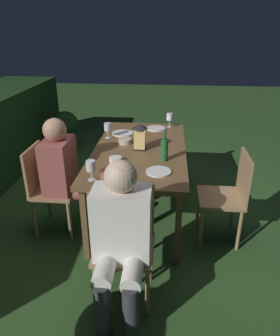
{
  "coord_description": "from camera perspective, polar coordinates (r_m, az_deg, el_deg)",
  "views": [
    {
      "loc": [
        -2.96,
        -0.28,
        1.89
      ],
      "look_at": [
        0.0,
        0.0,
        0.52
      ],
      "focal_mm": 33.44,
      "sensor_mm": 36.0,
      "label": 1
    }
  ],
  "objects": [
    {
      "name": "person_in_cream",
      "position": [
        2.08,
        -3.51,
        -12.46
      ],
      "size": [
        0.48,
        0.38,
        1.15
      ],
      "color": "white",
      "rests_on": "ground"
    },
    {
      "name": "bowl_bread",
      "position": [
        2.87,
        -4.48,
        1.58
      ],
      "size": [
        0.12,
        0.12,
        0.04
      ],
      "color": "silver",
      "rests_on": "dining_table"
    },
    {
      "name": "bowl_olives",
      "position": [
        2.57,
        -5.47,
        -1.08
      ],
      "size": [
        0.17,
        0.17,
        0.06
      ],
      "color": "#9E5138",
      "rests_on": "dining_table"
    },
    {
      "name": "plate_c",
      "position": [
        2.66,
        3.41,
        -0.66
      ],
      "size": [
        0.22,
        0.22,
        0.01
      ],
      "primitive_type": "cylinder",
      "color": "silver",
      "rests_on": "dining_table"
    },
    {
      "name": "wine_glass_b",
      "position": [
        3.47,
        -5.93,
        7.33
      ],
      "size": [
        0.08,
        0.08,
        0.17
      ],
      "color": "silver",
      "rests_on": "dining_table"
    },
    {
      "name": "potted_plant_by_hedge",
      "position": [
        5.17,
        -13.38,
        6.79
      ],
      "size": [
        0.43,
        0.43,
        0.66
      ],
      "color": "#9E5133",
      "rests_on": "ground"
    },
    {
      "name": "plate_b",
      "position": [
        3.62,
        -3.17,
        6.34
      ],
      "size": [
        0.25,
        0.25,
        0.01
      ],
      "primitive_type": "cylinder",
      "color": "white",
      "rests_on": "dining_table"
    },
    {
      "name": "wine_glass_a",
      "position": [
        2.52,
        -8.96,
        0.23
      ],
      "size": [
        0.08,
        0.08,
        0.17
      ],
      "color": "silver",
      "rests_on": "dining_table"
    },
    {
      "name": "dining_table",
      "position": [
        3.21,
        0.0,
        2.73
      ],
      "size": [
        1.77,
        0.92,
        0.75
      ],
      "color": "brown",
      "rests_on": "ground"
    },
    {
      "name": "chair_head_near",
      "position": [
        2.33,
        -2.68,
        -12.55
      ],
      "size": [
        0.4,
        0.42,
        0.87
      ],
      "color": "#9E7A51",
      "rests_on": "ground"
    },
    {
      "name": "chair_side_left_a",
      "position": [
        2.98,
        15.84,
        -4.47
      ],
      "size": [
        0.42,
        0.4,
        0.87
      ],
      "color": "#9E7A51",
      "rests_on": "ground"
    },
    {
      "name": "green_bottle_on_table",
      "position": [
        2.87,
        4.47,
        3.41
      ],
      "size": [
        0.07,
        0.07,
        0.29
      ],
      "color": "#1E5B2D",
      "rests_on": "dining_table"
    },
    {
      "name": "person_in_rust",
      "position": [
        3.01,
        -13.3,
        -0.67
      ],
      "size": [
        0.38,
        0.47,
        1.15
      ],
      "color": "#9E4C47",
      "rests_on": "ground"
    },
    {
      "name": "bowl_salad",
      "position": [
        3.32,
        -2.77,
        4.98
      ],
      "size": [
        0.14,
        0.14,
        0.05
      ],
      "color": "#BCAD8E",
      "rests_on": "dining_table"
    },
    {
      "name": "lantern_centerpiece",
      "position": [
        3.12,
        -0.12,
        6.02
      ],
      "size": [
        0.15,
        0.15,
        0.27
      ],
      "color": "black",
      "rests_on": "dining_table"
    },
    {
      "name": "ground_plane",
      "position": [
        3.53,
        0.0,
        -7.72
      ],
      "size": [
        16.0,
        16.0,
        0.0
      ],
      "primitive_type": "plane",
      "color": "#2D5123"
    },
    {
      "name": "chair_side_right_a",
      "position": [
        3.14,
        -16.43,
        -3.02
      ],
      "size": [
        0.42,
        0.4,
        0.87
      ],
      "color": "#9E7A51",
      "rests_on": "ground"
    },
    {
      "name": "plate_a",
      "position": [
        3.8,
        2.95,
        7.22
      ],
      "size": [
        0.23,
        0.23,
        0.01
      ],
      "primitive_type": "cylinder",
      "color": "silver",
      "rests_on": "dining_table"
    },
    {
      "name": "wine_glass_c",
      "position": [
        3.87,
        5.42,
        9.16
      ],
      "size": [
        0.08,
        0.08,
        0.17
      ],
      "color": "silver",
      "rests_on": "dining_table"
    }
  ]
}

